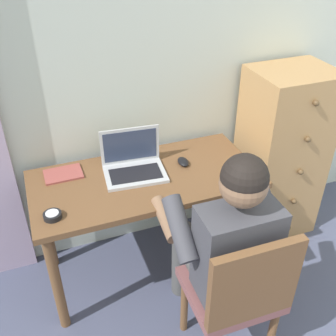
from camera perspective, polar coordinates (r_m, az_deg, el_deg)
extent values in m
cube|color=silver|center=(2.46, 3.20, 15.62)|extent=(4.80, 0.05, 2.50)
cube|color=brown|center=(2.26, -3.26, -1.64)|extent=(1.28, 0.61, 0.03)
cylinder|color=brown|center=(2.26, -15.61, -15.56)|extent=(0.06, 0.06, 0.69)
cylinder|color=brown|center=(2.52, 11.62, -8.66)|extent=(0.06, 0.06, 0.69)
cylinder|color=brown|center=(2.62, -17.01, -7.70)|extent=(0.06, 0.06, 0.69)
cylinder|color=brown|center=(2.84, 6.66, -2.49)|extent=(0.06, 0.06, 0.69)
cube|color=tan|center=(2.80, 15.78, 1.84)|extent=(0.50, 0.41, 1.18)
sphere|color=brown|center=(2.94, 16.76, -8.18)|extent=(0.04, 0.04, 0.04)
sphere|color=brown|center=(2.79, 17.54, -4.56)|extent=(0.04, 0.04, 0.04)
sphere|color=brown|center=(2.66, 18.40, -0.55)|extent=(0.04, 0.04, 0.04)
sphere|color=brown|center=(2.54, 19.34, 3.86)|extent=(0.04, 0.04, 0.04)
sphere|color=brown|center=(2.44, 20.38, 8.66)|extent=(0.04, 0.04, 0.04)
cube|color=brown|center=(2.05, 8.82, -16.70)|extent=(0.43, 0.41, 0.05)
cube|color=brown|center=(1.78, 12.21, -15.98)|extent=(0.42, 0.05, 0.42)
cylinder|color=brown|center=(2.38, 10.31, -16.36)|extent=(0.04, 0.04, 0.42)
cylinder|color=brown|center=(2.28, 2.34, -18.80)|extent=(0.04, 0.04, 0.42)
cylinder|color=brown|center=(2.23, 14.47, -22.14)|extent=(0.04, 0.04, 0.42)
cylinder|color=#4C4C4C|center=(2.18, 8.42, -11.12)|extent=(0.15, 0.40, 0.14)
cylinder|color=#4C4C4C|center=(2.12, 3.97, -12.36)|extent=(0.15, 0.40, 0.14)
cylinder|color=#4C4C4C|center=(2.48, 5.84, -12.11)|extent=(0.11, 0.11, 0.49)
cylinder|color=#4C4C4C|center=(2.42, 1.86, -13.19)|extent=(0.11, 0.11, 0.49)
cube|color=#3F3F47|center=(1.84, 9.70, -11.48)|extent=(0.36, 0.21, 0.46)
cylinder|color=#3F3F47|center=(1.96, 13.88, -5.52)|extent=(0.10, 0.30, 0.25)
cylinder|color=#3F3F47|center=(1.80, 1.74, -8.66)|extent=(0.10, 0.30, 0.25)
cylinder|color=#846047|center=(2.16, 10.78, -4.56)|extent=(0.08, 0.27, 0.11)
cylinder|color=#846047|center=(2.01, -0.37, -7.25)|extent=(0.08, 0.27, 0.11)
sphere|color=#846047|center=(1.62, 10.74, -2.22)|extent=(0.20, 0.20, 0.20)
sphere|color=black|center=(1.60, 10.85, -1.35)|extent=(0.20, 0.20, 0.20)
cube|color=#B7BABF|center=(2.26, -4.70, -0.88)|extent=(0.36, 0.27, 0.02)
cube|color=black|center=(2.25, -4.66, -0.80)|extent=(0.30, 0.18, 0.00)
cube|color=#B7BABF|center=(2.30, -5.44, 3.26)|extent=(0.34, 0.04, 0.22)
cube|color=#2D3851|center=(2.30, -5.41, 3.19)|extent=(0.30, 0.03, 0.18)
ellipsoid|color=black|center=(2.35, 2.16, 0.90)|extent=(0.06, 0.10, 0.03)
cylinder|color=black|center=(2.05, -16.14, -6.53)|extent=(0.09, 0.09, 0.03)
cylinder|color=silver|center=(2.04, -16.21, -6.20)|extent=(0.06, 0.06, 0.00)
cube|color=#994742|center=(2.34, -14.70, -0.84)|extent=(0.21, 0.15, 0.01)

